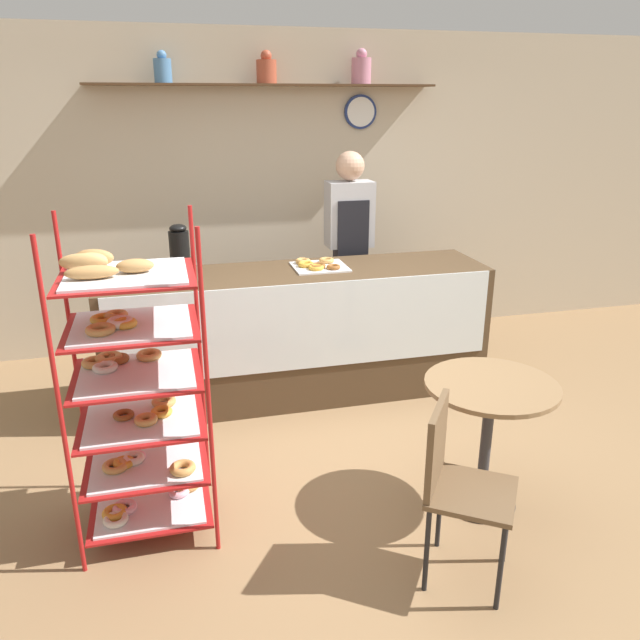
% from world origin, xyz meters
% --- Properties ---
extents(ground_plane, '(14.00, 14.00, 0.00)m').
position_xyz_m(ground_plane, '(0.00, 0.00, 0.00)').
color(ground_plane, olive).
extents(back_wall, '(10.00, 0.30, 2.70)m').
position_xyz_m(back_wall, '(0.00, 2.28, 1.37)').
color(back_wall, beige).
rests_on(back_wall, ground_plane).
extents(display_counter, '(2.80, 0.69, 0.97)m').
position_xyz_m(display_counter, '(0.00, 1.04, 0.49)').
color(display_counter, '#4C3823').
rests_on(display_counter, ground_plane).
extents(pastry_rack, '(0.66, 0.59, 1.64)m').
position_xyz_m(pastry_rack, '(-1.12, -0.31, 0.80)').
color(pastry_rack, '#A51919').
rests_on(pastry_rack, ground_plane).
extents(person_worker, '(0.37, 0.24, 1.76)m').
position_xyz_m(person_worker, '(0.55, 1.59, 0.98)').
color(person_worker, '#282833').
rests_on(person_worker, ground_plane).
extents(cafe_table, '(0.70, 0.70, 0.74)m').
position_xyz_m(cafe_table, '(0.69, -0.58, 0.56)').
color(cafe_table, '#262628').
rests_on(cafe_table, ground_plane).
extents(cafe_chair, '(0.53, 0.53, 0.87)m').
position_xyz_m(cafe_chair, '(0.28, -1.03, 0.53)').
color(cafe_chair, black).
rests_on(cafe_chair, ground_plane).
extents(coffee_carafe, '(0.14, 0.14, 0.36)m').
position_xyz_m(coffee_carafe, '(-0.82, 1.11, 1.15)').
color(coffee_carafe, black).
rests_on(coffee_carafe, display_counter).
extents(donut_tray_counter, '(0.39, 0.36, 0.05)m').
position_xyz_m(donut_tray_counter, '(0.16, 1.09, 0.99)').
color(donut_tray_counter, white).
rests_on(donut_tray_counter, display_counter).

